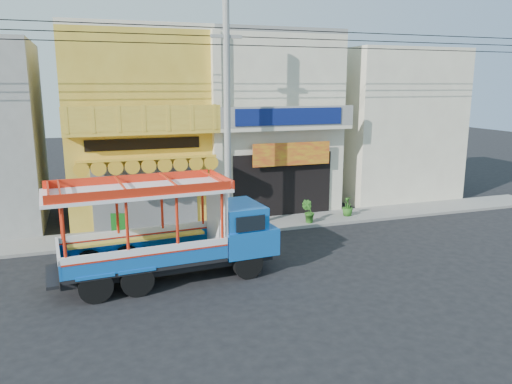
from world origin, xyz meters
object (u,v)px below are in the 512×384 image
at_px(utility_pole, 231,107).
at_px(green_sign, 119,227).
at_px(potted_plant_b, 308,212).
at_px(potted_plant_c, 348,206).
at_px(songthaew_truck, 183,230).

relative_size(utility_pole, green_sign, 30.68).
bearing_deg(utility_pole, green_sign, 171.07).
relative_size(potted_plant_b, potted_plant_c, 1.09).
distance_m(utility_pole, potted_plant_b, 5.58).
bearing_deg(potted_plant_b, songthaew_truck, 71.11).
relative_size(green_sign, potted_plant_b, 0.95).
relative_size(songthaew_truck, potted_plant_b, 7.14).
distance_m(utility_pole, songthaew_truck, 5.92).
bearing_deg(potted_plant_c, green_sign, -49.15).
bearing_deg(potted_plant_b, utility_pole, 39.58).
xyz_separation_m(utility_pole, green_sign, (-4.33, 0.68, -4.53)).
xyz_separation_m(utility_pole, songthaew_truck, (-2.70, -3.92, -3.52)).
bearing_deg(green_sign, utility_pole, -8.93).
distance_m(potted_plant_b, potted_plant_c, 2.20).
height_order(utility_pole, songthaew_truck, utility_pole).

